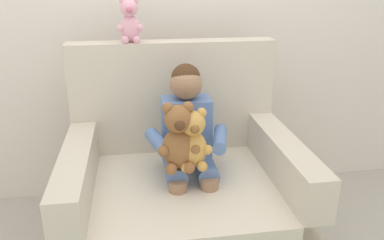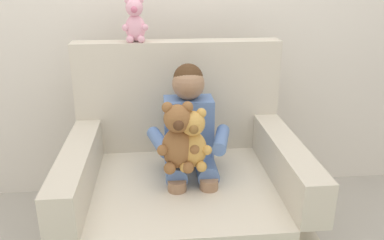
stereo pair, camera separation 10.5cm
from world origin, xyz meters
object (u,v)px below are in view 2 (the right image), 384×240
at_px(seated_child, 190,136).
at_px(plush_honey, 193,141).
at_px(plush_brown, 178,138).
at_px(armchair, 183,195).
at_px(plush_pink_on_backrest, 135,21).

xyz_separation_m(seated_child, plush_honey, (0.00, -0.16, 0.04)).
bearing_deg(plush_brown, armchair, 61.92).
height_order(armchair, plush_honey, armchair).
distance_m(seated_child, plush_brown, 0.19).
xyz_separation_m(armchair, plush_honey, (0.04, -0.13, 0.38)).
distance_m(seated_child, plush_honey, 0.17).
bearing_deg(armchair, seated_child, 37.62).
relative_size(plush_honey, plush_pink_on_backrest, 1.27).
distance_m(plush_brown, plush_pink_on_backrest, 0.73).
bearing_deg(plush_honey, seated_child, 107.92).
bearing_deg(plush_brown, seated_child, 51.47).
height_order(seated_child, plush_pink_on_backrest, plush_pink_on_backrest).
height_order(plush_brown, plush_pink_on_backrest, plush_pink_on_backrest).
relative_size(armchair, plush_brown, 3.43).
relative_size(armchair, plush_honey, 3.83).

